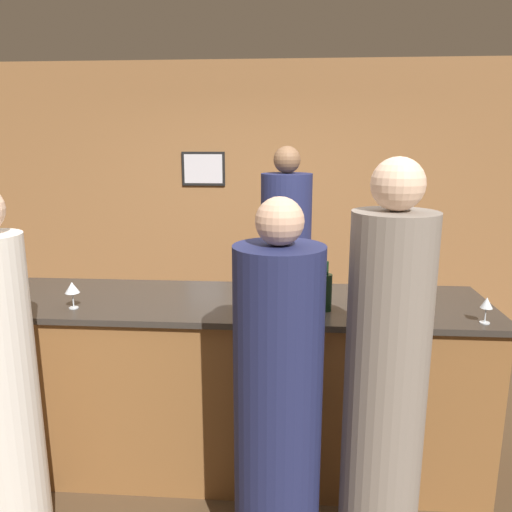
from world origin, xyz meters
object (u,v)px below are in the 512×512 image
object	(u,v)px
guest_0	(278,412)
guest_1	(0,390)
wine_bottle_0	(326,291)
bartender	(285,286)
guest_2	(384,397)

from	to	relation	value
guest_0	guest_1	size ratio (longest dim) A/B	0.98
guest_0	guest_1	xyz separation A→B (m)	(-1.33, 0.04, 0.03)
guest_0	wine_bottle_0	world-z (taller)	guest_0
wine_bottle_0	guest_1	bearing A→B (deg)	-159.02
bartender	guest_1	size ratio (longest dim) A/B	1.08
guest_1	guest_2	size ratio (longest dim) A/B	0.94
guest_1	wine_bottle_0	world-z (taller)	guest_1
guest_0	wine_bottle_0	size ratio (longest dim) A/B	6.34
guest_1	wine_bottle_0	distance (m)	1.72
bartender	guest_1	bearing A→B (deg)	50.93
wine_bottle_0	guest_0	bearing A→B (deg)	-110.76
guest_1	guest_2	world-z (taller)	guest_2
guest_0	guest_2	size ratio (longest dim) A/B	0.92
guest_2	bartender	bearing A→B (deg)	105.49
guest_0	guest_2	bearing A→B (deg)	0.54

